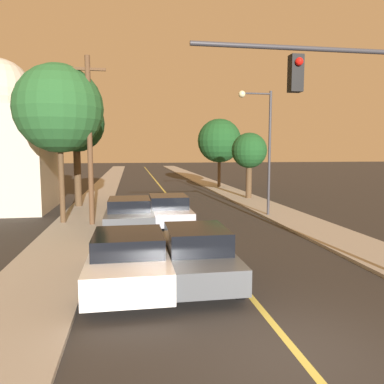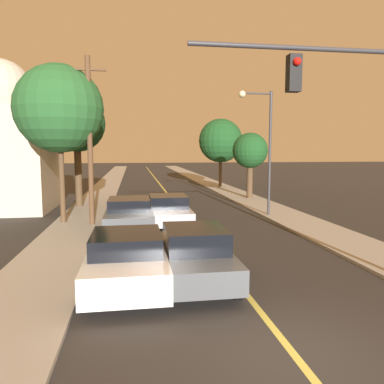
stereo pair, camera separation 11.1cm
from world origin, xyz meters
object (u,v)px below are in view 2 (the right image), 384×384
Objects in this scene: car_near_lane_front at (194,254)px; car_outer_lane_front at (127,259)px; streetlamp_right at (262,135)px; tree_left_far at (59,109)px; tree_left_near at (77,124)px; domed_building_left at (4,145)px; tree_right_near at (250,151)px; car_outer_lane_second at (129,215)px; tree_right_far at (221,141)px; traffic_signal_mast at (359,118)px; car_near_lane_second at (168,210)px; utility_pole_left at (90,138)px.

car_outer_lane_front is at bearing -177.05° from car_near_lane_front.
streetlamp_right is 10.16m from tree_left_far.
tree_left_near is 4.29m from domed_building_left.
car_near_lane_front is 0.91× the size of tree_right_near.
car_outer_lane_second is 0.71× the size of tree_right_far.
car_outer_lane_second is at bearing 90.00° from car_outer_lane_front.
tree_right_near is (6.71, 16.22, 2.71)m from car_near_lane_front.
traffic_signal_mast reaches higher than car_outer_lane_second.
tree_left_far is at bearing -177.09° from streetlamp_right.
tree_left_near reaches higher than streetlamp_right.
car_near_lane_front is 6.89m from car_outer_lane_second.
car_outer_lane_front is 10.53m from tree_left_far.
car_near_lane_second is 4.89m from utility_pole_left.
tree_right_far is (11.46, 15.82, -1.05)m from tree_left_far.
tree_left_far is at bearing -125.91° from tree_right_far.
utility_pole_left is at bearing 131.27° from traffic_signal_mast.
tree_right_far is (-0.20, 8.37, 0.94)m from tree_right_near.
car_outer_lane_front is 18.60m from tree_right_near.
car_outer_lane_second is (-0.00, 6.74, 0.01)m from car_outer_lane_front.
tree_right_far reaches higher than car_near_lane_front.
tree_right_near is at bearing 9.34° from domed_building_left.
car_outer_lane_second is 6.06m from tree_left_far.
domed_building_left is at bearing -173.00° from tree_left_near.
car_outer_lane_front is 0.68× the size of tree_right_far.
tree_left_near is 1.44× the size of tree_right_near.
traffic_signal_mast reaches higher than car_near_lane_front.
domed_building_left is at bearing 162.90° from streetlamp_right.
domed_building_left is at bearing -170.66° from tree_right_near.
car_near_lane_front is at bearing -90.00° from car_near_lane_second.
utility_pole_left reaches higher than streetlamp_right.
tree_left_near is (-1.41, 6.05, 1.01)m from utility_pole_left.
utility_pole_left reaches higher than car_outer_lane_front.
domed_building_left is at bearing 117.76° from car_outer_lane_front.
streetlamp_right reaches higher than traffic_signal_mast.
traffic_signal_mast is at bearing -50.92° from car_outer_lane_second.
tree_right_near is at bearing 51.95° from car_near_lane_second.
tree_right_far is at bearing 84.87° from streetlamp_right.
tree_left_far is at bearing 133.95° from traffic_signal_mast.
car_near_lane_second is 10.04m from traffic_signal_mast.
tree_left_near is at bearing 7.00° from domed_building_left.
streetlamp_right is 0.85× the size of utility_pole_left.
car_outer_lane_front is 9.01m from utility_pole_left.
tree_left_far reaches higher than tree_right_far.
car_outer_lane_front is 0.96× the size of car_outer_lane_second.
tree_left_far reaches higher than car_outer_lane_second.
tree_right_far is (6.50, 24.59, 3.65)m from car_near_lane_front.
tree_right_near is 0.54× the size of domed_building_left.
car_outer_lane_second is at bearing -39.51° from utility_pole_left.
car_near_lane_front is 0.56× the size of utility_pole_left.
car_near_lane_front is 1.80m from car_outer_lane_front.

